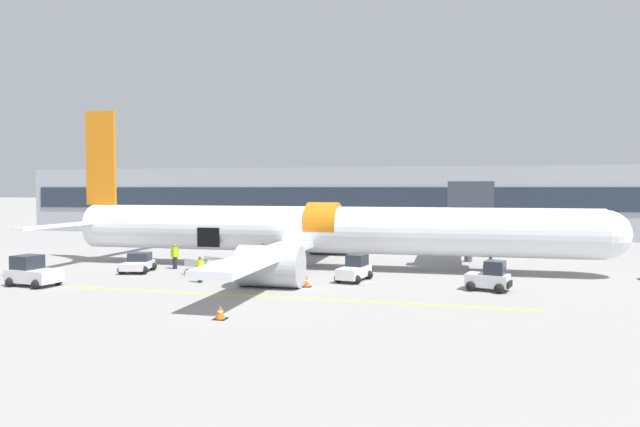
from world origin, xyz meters
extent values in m
plane|color=gray|center=(0.00, 0.00, 0.00)|extent=(500.00, 500.00, 0.00)
cube|color=yellow|center=(2.66, -7.87, 0.00)|extent=(26.19, 0.69, 0.01)
cube|color=#9EA3AD|center=(0.00, 34.24, 4.11)|extent=(86.39, 9.59, 8.22)
cube|color=#232D3D|center=(0.00, 29.39, 4.52)|extent=(84.66, 0.16, 2.63)
cylinder|color=#4C4C51|center=(12.71, 9.47, 1.78)|extent=(0.60, 0.60, 3.55)
cube|color=silver|center=(12.71, 9.47, 4.77)|extent=(2.44, 8.88, 2.44)
cube|color=#333842|center=(12.71, 5.63, 4.77)|extent=(3.17, 1.60, 2.93)
cylinder|color=white|center=(2.48, 3.37, 2.79)|extent=(37.18, 3.32, 3.32)
sphere|color=white|center=(21.07, 3.37, 2.79)|extent=(3.15, 3.15, 3.15)
cone|color=white|center=(-16.11, 3.37, 2.79)|extent=(3.81, 3.05, 3.05)
cylinder|color=orange|center=(2.48, 3.34, 3.08)|extent=(2.23, 3.32, 3.32)
cube|color=orange|center=(-15.48, 3.37, 8.11)|extent=(2.49, 0.28, 7.34)
cube|color=white|center=(-15.54, -1.10, 3.12)|extent=(0.94, 8.93, 0.20)
cube|color=white|center=(-15.54, 7.83, 3.12)|extent=(0.94, 8.93, 0.20)
cube|color=white|center=(1.00, -5.10, 1.87)|extent=(2.23, 15.94, 0.40)
cube|color=white|center=(1.00, 11.84, 1.87)|extent=(2.23, 15.94, 0.40)
cylinder|color=#B2B7BF|center=(1.20, -4.99, 1.23)|extent=(3.74, 2.41, 2.41)
cylinder|color=#B2B7BF|center=(1.20, 11.72, 1.23)|extent=(3.74, 2.41, 2.41)
cube|color=black|center=(-5.69, 1.73, 2.21)|extent=(1.70, 0.12, 1.40)
cylinder|color=#56565B|center=(14.01, 3.37, 1.22)|extent=(0.22, 0.22, 1.47)
sphere|color=black|center=(14.01, 3.37, 0.49)|extent=(0.98, 0.98, 0.98)
cylinder|color=#56565B|center=(-1.23, 1.01, 1.22)|extent=(0.22, 0.22, 1.47)
sphere|color=black|center=(-1.23, 1.01, 0.49)|extent=(0.98, 0.98, 0.98)
cylinder|color=#56565B|center=(-1.23, 5.73, 1.22)|extent=(0.22, 0.22, 1.47)
sphere|color=black|center=(-1.23, 5.73, 0.49)|extent=(0.98, 0.98, 0.98)
cube|color=silver|center=(13.45, -3.22, 0.59)|extent=(2.56, 1.90, 0.70)
cube|color=#232833|center=(13.84, -3.33, 1.32)|extent=(1.30, 1.37, 0.77)
cube|color=black|center=(14.61, -3.54, 0.45)|extent=(0.44, 1.19, 0.35)
sphere|color=black|center=(14.04, -4.04, 0.28)|extent=(0.56, 0.56, 0.56)
sphere|color=black|center=(14.37, -2.82, 0.28)|extent=(0.56, 0.56, 0.56)
sphere|color=black|center=(12.54, -3.63, 0.28)|extent=(0.56, 0.56, 0.56)
sphere|color=black|center=(12.87, -2.41, 0.28)|extent=(0.56, 0.56, 0.56)
cube|color=silver|center=(-9.49, -1.49, 0.48)|extent=(2.10, 2.98, 0.48)
cube|color=#232833|center=(-9.58, -1.02, 1.01)|extent=(1.57, 1.47, 0.59)
cube|color=black|center=(-9.77, -0.10, 0.38)|extent=(1.43, 0.40, 0.24)
sphere|color=black|center=(-8.93, -0.43, 0.28)|extent=(0.56, 0.56, 0.56)
sphere|color=black|center=(-10.41, -0.73, 0.28)|extent=(0.56, 0.56, 0.56)
sphere|color=black|center=(-8.56, -2.24, 0.28)|extent=(0.56, 0.56, 0.56)
sphere|color=black|center=(-10.04, -2.54, 0.28)|extent=(0.56, 0.56, 0.56)
cube|color=silver|center=(-12.49, -7.75, 0.61)|extent=(3.22, 2.06, 0.75)
cube|color=#232833|center=(-13.01, -7.67, 1.39)|extent=(1.54, 1.57, 0.81)
cube|color=black|center=(-14.03, -7.52, 0.46)|extent=(0.34, 1.47, 0.37)
sphere|color=black|center=(-13.39, -6.83, 0.28)|extent=(0.56, 0.56, 0.56)
sphere|color=black|center=(-13.62, -8.36, 0.28)|extent=(0.56, 0.56, 0.56)
sphere|color=black|center=(-11.36, -7.14, 0.28)|extent=(0.56, 0.56, 0.56)
sphere|color=black|center=(-11.60, -8.67, 0.28)|extent=(0.56, 0.56, 0.56)
cube|color=white|center=(5.57, -1.70, 0.56)|extent=(1.86, 3.24, 0.65)
cube|color=#232833|center=(5.68, -1.18, 1.25)|extent=(1.32, 1.56, 0.72)
cube|color=black|center=(5.90, -0.16, 0.43)|extent=(1.12, 0.35, 0.32)
sphere|color=black|center=(6.36, -0.81, 0.28)|extent=(0.56, 0.56, 0.56)
sphere|color=black|center=(5.21, -0.56, 0.28)|extent=(0.56, 0.56, 0.56)
sphere|color=black|center=(5.93, -2.84, 0.28)|extent=(0.56, 0.56, 0.56)
sphere|color=black|center=(4.77, -2.59, 0.28)|extent=(0.56, 0.56, 0.56)
cube|color=silver|center=(-4.45, -1.45, 0.61)|extent=(2.94, 2.64, 0.05)
cube|color=silver|center=(-3.40, -2.00, 0.87)|extent=(0.84, 1.54, 0.46)
cube|color=silver|center=(-4.83, -2.19, 0.87)|extent=(2.14, 1.15, 0.46)
cube|color=silver|center=(-4.07, -0.72, 0.87)|extent=(2.14, 1.15, 0.46)
cube|color=#333338|center=(-2.98, -2.22, 0.35)|extent=(0.84, 0.49, 0.06)
sphere|color=black|center=(-4.09, -2.60, 0.20)|extent=(0.40, 0.40, 0.40)
sphere|color=black|center=(-3.31, -1.09, 0.20)|extent=(0.40, 0.40, 0.40)
sphere|color=black|center=(-5.60, -1.82, 0.20)|extent=(0.40, 0.40, 0.40)
sphere|color=black|center=(-4.81, -0.30, 0.20)|extent=(0.40, 0.40, 0.40)
cube|color=#4C1E1E|center=(-3.87, -1.36, 0.81)|extent=(0.40, 0.35, 0.35)
cube|color=#721951|center=(-5.28, -1.26, 0.79)|extent=(0.48, 0.45, 0.31)
cube|color=#2D2D33|center=(-4.52, -1.75, 0.84)|extent=(0.58, 0.42, 0.41)
cylinder|color=#1E2338|center=(-7.76, 0.59, 0.43)|extent=(0.39, 0.39, 0.86)
cylinder|color=#B7E019|center=(-7.76, 0.59, 1.20)|extent=(0.51, 0.51, 0.68)
sphere|color=#9E7556|center=(-7.76, 0.59, 1.66)|extent=(0.24, 0.24, 0.24)
cylinder|color=#B7E019|center=(-7.53, 0.66, 1.13)|extent=(0.16, 0.16, 0.62)
cylinder|color=#B7E019|center=(-7.98, 0.52, 1.13)|extent=(0.16, 0.16, 0.62)
cylinder|color=black|center=(-0.96, -2.55, 0.38)|extent=(0.39, 0.39, 0.76)
cylinder|color=#CCE523|center=(-0.96, -2.55, 1.05)|extent=(0.50, 0.50, 0.60)
sphere|color=tan|center=(-0.96, -2.55, 1.46)|extent=(0.21, 0.21, 0.21)
cylinder|color=#CCE523|center=(-1.12, -2.41, 0.99)|extent=(0.16, 0.16, 0.55)
cylinder|color=#CCE523|center=(-0.81, -2.69, 0.99)|extent=(0.16, 0.16, 0.55)
cylinder|color=#1E2338|center=(-3.47, -4.43, 0.39)|extent=(0.31, 0.31, 0.78)
cylinder|color=#CCE523|center=(-3.47, -4.43, 1.09)|extent=(0.40, 0.40, 0.61)
sphere|color=brown|center=(-3.47, -4.43, 1.50)|extent=(0.22, 0.22, 0.22)
cylinder|color=#CCE523|center=(-3.26, -4.41, 1.02)|extent=(0.13, 0.13, 0.56)
cylinder|color=#CCE523|center=(-3.69, -4.46, 1.02)|extent=(0.13, 0.13, 0.56)
cylinder|color=black|center=(-1.65, -0.64, 0.41)|extent=(0.39, 0.39, 0.82)
cylinder|color=orange|center=(-1.65, -0.64, 1.14)|extent=(0.50, 0.50, 0.64)
sphere|color=brown|center=(-1.65, -0.64, 1.57)|extent=(0.23, 0.23, 0.23)
cylinder|color=orange|center=(-1.74, -0.43, 1.07)|extent=(0.16, 0.16, 0.59)
cylinder|color=orange|center=(-1.56, -0.85, 1.07)|extent=(0.16, 0.16, 0.59)
cylinder|color=#2D2D33|center=(0.01, -0.49, 0.43)|extent=(0.44, 0.44, 0.87)
cylinder|color=#CCE523|center=(0.01, -0.49, 1.21)|extent=(0.56, 0.56, 0.68)
sphere|color=#9E7556|center=(0.01, -0.49, 1.67)|extent=(0.24, 0.24, 0.24)
cylinder|color=#CCE523|center=(0.14, -0.29, 1.13)|extent=(0.18, 0.18, 0.63)
cylinder|color=#CCE523|center=(-0.13, -0.69, 1.13)|extent=(0.18, 0.18, 0.63)
cube|color=black|center=(1.60, -13.19, 0.01)|extent=(0.58, 0.58, 0.03)
cone|color=orange|center=(1.60, -13.19, 0.31)|extent=(0.43, 0.43, 0.63)
cylinder|color=white|center=(1.60, -13.19, 0.34)|extent=(0.25, 0.25, 0.08)
cube|color=black|center=(3.26, -4.42, 0.01)|extent=(0.49, 0.49, 0.03)
cone|color=orange|center=(3.26, -4.42, 0.34)|extent=(0.36, 0.36, 0.68)
cylinder|color=white|center=(3.26, -4.42, 0.38)|extent=(0.21, 0.21, 0.08)
camera|label=1|loc=(11.57, -36.36, 5.79)|focal=32.00mm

